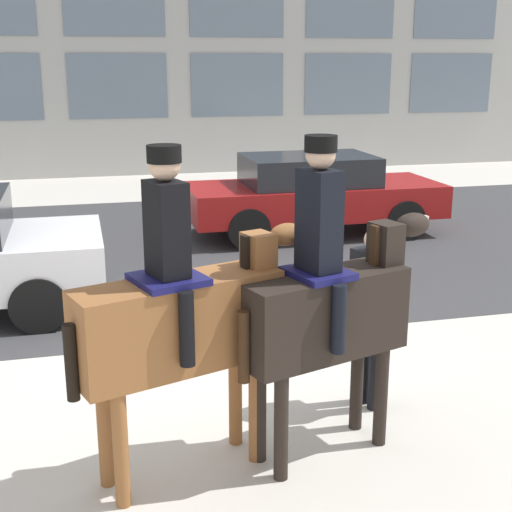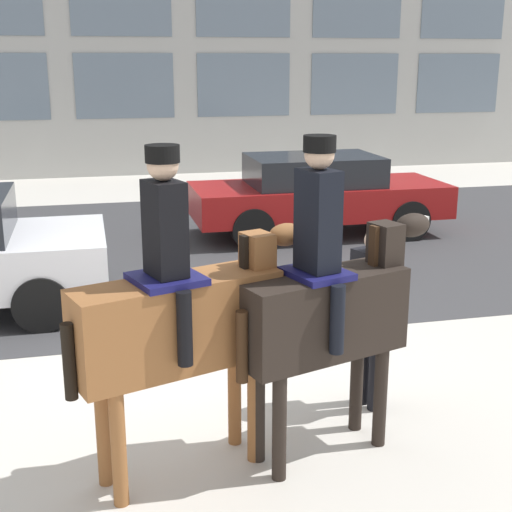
{
  "view_description": "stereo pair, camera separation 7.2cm",
  "coord_description": "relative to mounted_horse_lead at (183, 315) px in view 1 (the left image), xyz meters",
  "views": [
    {
      "loc": [
        -1.14,
        -6.93,
        3.08
      ],
      "look_at": [
        0.28,
        -1.22,
        1.46
      ],
      "focal_mm": 50.0,
      "sensor_mm": 36.0,
      "label": 1
    },
    {
      "loc": [
        -1.07,
        -6.95,
        3.08
      ],
      "look_at": [
        0.28,
        -1.22,
        1.46
      ],
      "focal_mm": 50.0,
      "sensor_mm": 36.0,
      "label": 2
    }
  ],
  "objects": [
    {
      "name": "mounted_horse_lead",
      "position": [
        0.0,
        0.0,
        0.0
      ],
      "size": [
        1.89,
        0.91,
        2.53
      ],
      "rotation": [
        0.0,
        0.0,
        0.32
      ],
      "color": "brown",
      "rests_on": "ground_plane"
    },
    {
      "name": "ground_plane",
      "position": [
        0.48,
        2.04,
        -1.28
      ],
      "size": [
        80.0,
        80.0,
        0.0
      ],
      "primitive_type": "plane",
      "color": "beige"
    },
    {
      "name": "street_car_far_lane",
      "position": [
        3.39,
        7.16,
        -0.51
      ],
      "size": [
        4.55,
        1.83,
        1.44
      ],
      "color": "maroon",
      "rests_on": "ground_plane"
    },
    {
      "name": "pedestrian_bystander",
      "position": [
        1.78,
        0.66,
        -0.29
      ],
      "size": [
        0.78,
        0.67,
        1.68
      ],
      "rotation": [
        0.0,
        0.0,
        -2.78
      ],
      "color": "black",
      "rests_on": "ground_plane"
    },
    {
      "name": "road_surface",
      "position": [
        0.48,
        6.79,
        -1.28
      ],
      "size": [
        25.9,
        8.5,
        0.01
      ],
      "color": "#38383A",
      "rests_on": "ground_plane"
    },
    {
      "name": "mounted_horse_companion",
      "position": [
        1.13,
        0.03,
        -0.01
      ],
      "size": [
        1.75,
        0.83,
        2.56
      ],
      "rotation": [
        0.0,
        0.0,
        0.31
      ],
      "color": "black",
      "rests_on": "ground_plane"
    }
  ]
}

